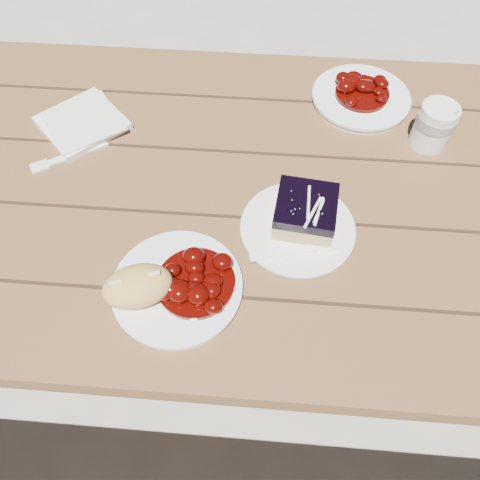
# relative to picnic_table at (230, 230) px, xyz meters

# --- Properties ---
(ground) EXTENTS (60.00, 60.00, 0.00)m
(ground) POSITION_rel_picnic_table_xyz_m (0.00, 0.00, -0.59)
(ground) COLOR #A39D93
(ground) RESTS_ON ground
(picnic_table) EXTENTS (2.00, 1.55, 0.75)m
(picnic_table) POSITION_rel_picnic_table_xyz_m (0.00, 0.00, 0.00)
(picnic_table) COLOR brown
(picnic_table) RESTS_ON ground
(main_plate) EXTENTS (0.21, 0.21, 0.02)m
(main_plate) POSITION_rel_picnic_table_xyz_m (-0.06, -0.23, 0.17)
(main_plate) COLOR white
(main_plate) RESTS_ON picnic_table
(goulash_stew) EXTENTS (0.13, 0.13, 0.04)m
(goulash_stew) POSITION_rel_picnic_table_xyz_m (-0.03, -0.23, 0.20)
(goulash_stew) COLOR #460502
(goulash_stew) RESTS_ON main_plate
(bread_roll) EXTENTS (0.13, 0.11, 0.06)m
(bread_roll) POSITION_rel_picnic_table_xyz_m (-0.12, -0.25, 0.21)
(bread_roll) COLOR #DBAB54
(bread_roll) RESTS_ON main_plate
(dessert_plate) EXTENTS (0.20, 0.20, 0.01)m
(dessert_plate) POSITION_rel_picnic_table_xyz_m (0.13, -0.10, 0.17)
(dessert_plate) COLOR white
(dessert_plate) RESTS_ON picnic_table
(blueberry_cake) EXTENTS (0.11, 0.11, 0.06)m
(blueberry_cake) POSITION_rel_picnic_table_xyz_m (0.14, -0.09, 0.20)
(blueberry_cake) COLOR tan
(blueberry_cake) RESTS_ON dessert_plate
(fork_dessert) EXTENTS (0.16, 0.07, 0.00)m
(fork_dessert) POSITION_rel_picnic_table_xyz_m (0.11, -0.16, 0.17)
(fork_dessert) COLOR white
(fork_dessert) RESTS_ON dessert_plate
(coffee_cup) EXTENTS (0.07, 0.07, 0.09)m
(coffee_cup) POSITION_rel_picnic_table_xyz_m (0.39, 0.14, 0.21)
(coffee_cup) COLOR white
(coffee_cup) RESTS_ON picnic_table
(napkin_stack) EXTENTS (0.21, 0.21, 0.01)m
(napkin_stack) POSITION_rel_picnic_table_xyz_m (-0.32, 0.13, 0.17)
(napkin_stack) COLOR white
(napkin_stack) RESTS_ON picnic_table
(fork_table) EXTENTS (0.15, 0.11, 0.00)m
(fork_table) POSITION_rel_picnic_table_xyz_m (-0.31, 0.05, 0.16)
(fork_table) COLOR white
(fork_table) RESTS_ON picnic_table
(second_plate) EXTENTS (0.20, 0.20, 0.02)m
(second_plate) POSITION_rel_picnic_table_xyz_m (0.26, 0.25, 0.17)
(second_plate) COLOR white
(second_plate) RESTS_ON picnic_table
(second_stew) EXTENTS (0.11, 0.11, 0.04)m
(second_stew) POSITION_rel_picnic_table_xyz_m (0.26, 0.25, 0.20)
(second_stew) COLOR #460502
(second_stew) RESTS_ON second_plate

